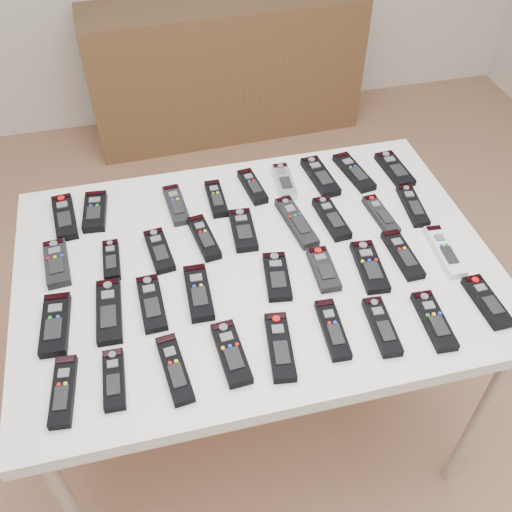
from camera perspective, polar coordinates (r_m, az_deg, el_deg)
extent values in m
plane|color=#9A6B4E|center=(2.19, 1.99, -13.12)|extent=(4.00, 4.00, 0.00)
cube|color=white|center=(1.52, 0.00, -1.06)|extent=(1.25, 0.88, 0.04)
cylinder|color=beige|center=(1.82, 21.34, -15.01)|extent=(0.04, 0.04, 0.74)
cylinder|color=beige|center=(2.07, -17.99, -3.73)|extent=(0.04, 0.04, 0.74)
cylinder|color=beige|center=(2.20, 12.04, 1.41)|extent=(0.04, 0.04, 0.74)
cube|color=#4F3C1F|center=(3.28, -3.03, 18.12)|extent=(1.48, 0.43, 0.73)
cube|color=black|center=(1.71, -18.59, 3.71)|extent=(0.07, 0.19, 0.02)
cube|color=black|center=(1.70, -15.81, 4.32)|extent=(0.08, 0.17, 0.02)
cube|color=black|center=(1.68, -7.98, 5.10)|extent=(0.06, 0.17, 0.02)
cube|color=black|center=(1.69, -4.01, 5.75)|extent=(0.05, 0.15, 0.02)
cube|color=black|center=(1.73, -0.36, 6.97)|extent=(0.06, 0.16, 0.02)
cube|color=#B7B7BC|center=(1.75, 2.84, 7.44)|extent=(0.06, 0.16, 0.02)
cube|color=black|center=(1.78, 6.43, 7.91)|extent=(0.07, 0.19, 0.02)
cube|color=black|center=(1.81, 9.76, 8.28)|extent=(0.08, 0.19, 0.02)
cube|color=black|center=(1.85, 13.68, 8.45)|extent=(0.07, 0.17, 0.02)
cube|color=black|center=(1.58, -19.30, -0.69)|extent=(0.07, 0.17, 0.02)
cube|color=black|center=(1.55, -14.25, -0.40)|extent=(0.04, 0.14, 0.02)
cube|color=black|center=(1.55, -9.65, 0.54)|extent=(0.07, 0.16, 0.02)
cube|color=black|center=(1.56, -5.21, 1.84)|extent=(0.07, 0.17, 0.02)
cube|color=black|center=(1.58, -1.30, 2.62)|extent=(0.07, 0.16, 0.02)
cube|color=black|center=(1.61, 4.05, 3.41)|extent=(0.07, 0.21, 0.02)
cube|color=black|center=(1.63, 7.55, 3.78)|extent=(0.06, 0.18, 0.02)
cube|color=black|center=(1.67, 12.37, 4.02)|extent=(0.05, 0.17, 0.02)
cube|color=black|center=(1.72, 15.40, 4.90)|extent=(0.07, 0.18, 0.02)
cube|color=black|center=(1.44, -19.43, -6.45)|extent=(0.07, 0.18, 0.02)
cube|color=black|center=(1.43, -14.48, -5.35)|extent=(0.07, 0.20, 0.02)
cube|color=black|center=(1.42, -10.40, -4.65)|extent=(0.06, 0.18, 0.02)
cube|color=black|center=(1.43, -5.77, -3.65)|extent=(0.06, 0.18, 0.02)
cube|color=black|center=(1.46, 2.12, -2.04)|extent=(0.08, 0.17, 0.02)
cube|color=black|center=(1.48, 6.77, -1.31)|extent=(0.06, 0.15, 0.02)
cube|color=black|center=(1.51, 11.28, -1.04)|extent=(0.08, 0.18, 0.02)
cube|color=black|center=(1.56, 14.44, 0.15)|extent=(0.05, 0.18, 0.02)
cube|color=silver|center=(1.60, 18.33, 0.47)|extent=(0.06, 0.19, 0.02)
cube|color=black|center=(1.32, -18.71, -12.67)|extent=(0.06, 0.17, 0.02)
cube|color=black|center=(1.31, -14.02, -11.89)|extent=(0.05, 0.15, 0.02)
cube|color=black|center=(1.30, -8.13, -11.11)|extent=(0.07, 0.19, 0.02)
cube|color=black|center=(1.31, -2.50, -9.67)|extent=(0.07, 0.17, 0.02)
cube|color=black|center=(1.32, 2.41, -9.03)|extent=(0.08, 0.19, 0.02)
cube|color=black|center=(1.36, 7.67, -7.27)|extent=(0.06, 0.17, 0.02)
cube|color=black|center=(1.38, 12.48, -6.89)|extent=(0.06, 0.17, 0.02)
cube|color=black|center=(1.43, 17.37, -6.19)|extent=(0.06, 0.18, 0.02)
cube|color=black|center=(1.51, 22.07, -4.24)|extent=(0.05, 0.16, 0.02)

